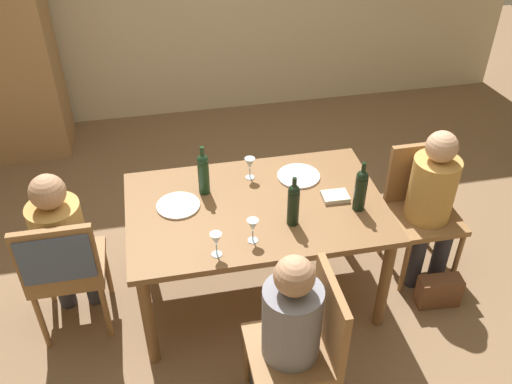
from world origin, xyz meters
name	(u,v)px	position (x,y,z in m)	size (l,w,h in m)	color
ground_plane	(256,290)	(0.00, 0.00, 0.00)	(10.00, 10.00, 0.00)	#846647
dining_table	(256,216)	(0.00, 0.00, 0.66)	(1.57, 1.00, 0.75)	brown
chair_near	(307,340)	(0.09, -0.88, 0.53)	(0.44, 0.44, 0.92)	olive
chair_left_end	(62,264)	(-1.17, -0.12, 0.59)	(0.44, 0.46, 0.92)	olive
chair_right_end	(422,201)	(1.17, 0.09, 0.53)	(0.44, 0.44, 0.92)	olive
person_woman_host	(286,329)	(-0.03, -0.88, 0.65)	(0.34, 0.30, 1.11)	#33333D
person_man_bearded	(62,240)	(-1.17, 0.03, 0.65)	(0.30, 0.35, 1.13)	#33333D
person_man_guest	(432,197)	(1.17, -0.03, 0.65)	(0.30, 0.35, 1.12)	#33333D
wine_bottle_tall_green	(203,172)	(-0.29, 0.19, 0.90)	(0.07, 0.07, 0.33)	#19381E
wine_bottle_dark_red	(361,189)	(0.60, -0.15, 0.90)	(0.07, 0.07, 0.33)	black
wine_bottle_short_olive	(293,203)	(0.18, -0.21, 0.90)	(0.07, 0.07, 0.32)	black
wine_glass_near_left	(250,164)	(0.02, 0.29, 0.86)	(0.07, 0.07, 0.15)	silver
wine_glass_centre	(216,240)	(-0.30, -0.38, 0.86)	(0.07, 0.07, 0.15)	silver
wine_glass_near_right	(253,226)	(-0.08, -0.31, 0.86)	(0.07, 0.07, 0.15)	silver
dinner_plate_host	(178,206)	(-0.47, 0.08, 0.76)	(0.27, 0.27, 0.01)	silver
dinner_plate_guest_left	(299,176)	(0.33, 0.24, 0.76)	(0.28, 0.28, 0.01)	white
folded_napkin	(335,196)	(0.49, -0.03, 0.77)	(0.16, 0.12, 0.03)	beige
handbag	(439,291)	(1.17, -0.35, 0.11)	(0.28, 0.12, 0.22)	brown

